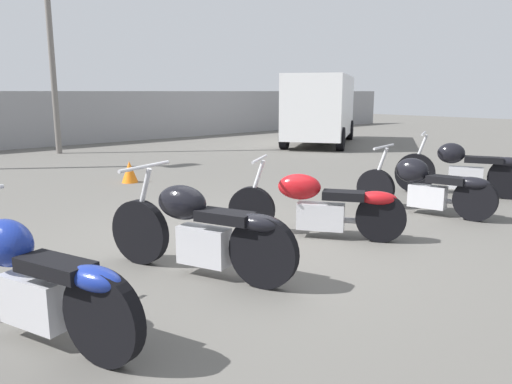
{
  "coord_description": "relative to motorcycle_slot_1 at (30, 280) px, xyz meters",
  "views": [
    {
      "loc": [
        -3.64,
        -4.15,
        1.74
      ],
      "look_at": [
        0.0,
        -0.18,
        0.65
      ],
      "focal_mm": 35.0,
      "sensor_mm": 36.0,
      "label": 1
    }
  ],
  "objects": [
    {
      "name": "parked_van",
      "position": [
        11.86,
        7.4,
        0.81
      ],
      "size": [
        5.04,
        4.14,
        2.25
      ],
      "rotation": [
        0.0,
        0.0,
        -1.0
      ],
      "color": "white",
      "rests_on": "ground_plane"
    },
    {
      "name": "ground_plane",
      "position": [
        2.57,
        0.64,
        -0.44
      ],
      "size": [
        60.0,
        60.0,
        0.0
      ],
      "primitive_type": "plane",
      "color": "#5B5954"
    },
    {
      "name": "motorcycle_slot_2",
      "position": [
        1.63,
        0.21,
        0.01
      ],
      "size": [
        0.95,
        1.98,
        1.03
      ],
      "rotation": [
        0.0,
        0.0,
        0.35
      ],
      "color": "black",
      "rests_on": "ground_plane"
    },
    {
      "name": "traffic_cone_near",
      "position": [
        3.58,
        5.18,
        -0.23
      ],
      "size": [
        0.31,
        0.31,
        0.42
      ],
      "color": "orange",
      "rests_on": "ground_plane"
    },
    {
      "name": "motorcycle_slot_3",
      "position": [
        3.43,
        0.28,
        -0.04
      ],
      "size": [
        1.28,
        1.85,
        0.95
      ],
      "rotation": [
        0.0,
        0.0,
        0.57
      ],
      "color": "black",
      "rests_on": "ground_plane"
    },
    {
      "name": "motorcycle_slot_4",
      "position": [
        5.46,
        0.02,
        -0.02
      ],
      "size": [
        0.76,
        1.99,
        0.95
      ],
      "rotation": [
        0.0,
        0.0,
        0.2
      ],
      "color": "black",
      "rests_on": "ground_plane"
    },
    {
      "name": "motorcycle_slot_1",
      "position": [
        0.0,
        0.0,
        0.0
      ],
      "size": [
        0.88,
        2.07,
        1.01
      ],
      "rotation": [
        0.0,
        0.0,
        0.31
      ],
      "color": "black",
      "rests_on": "ground_plane"
    },
    {
      "name": "motorcycle_slot_5",
      "position": [
        7.12,
        0.24,
        0.02
      ],
      "size": [
        1.06,
        2.01,
        1.05
      ],
      "rotation": [
        0.0,
        0.0,
        0.43
      ],
      "color": "black",
      "rests_on": "ground_plane"
    }
  ]
}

